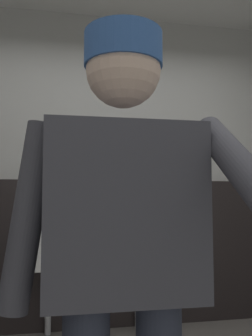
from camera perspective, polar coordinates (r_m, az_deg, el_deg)
name	(u,v)px	position (r m, az deg, el deg)	size (l,w,h in m)	color
wall_back	(109,167)	(3.21, -2.80, 0.16)	(3.95, 0.12, 2.76)	#B2B2AD
wainscot_band_back	(110,253)	(3.16, -2.66, -13.43)	(3.35, 0.03, 1.26)	black
urinal_left	(49,239)	(2.97, -12.27, -11.01)	(0.40, 0.34, 1.24)	white
urinal_middle	(140,237)	(3.05, 2.24, -10.95)	(0.40, 0.34, 1.24)	white
privacy_divider_panel	(97,217)	(2.90, -4.76, -7.83)	(0.04, 0.40, 0.90)	#4C4C51
person	(124,242)	(1.09, -0.38, -11.84)	(0.69, 0.60, 1.63)	#2D3342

